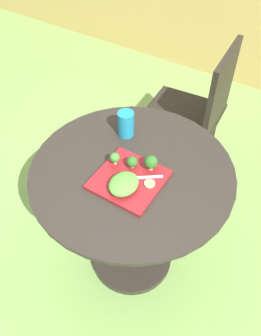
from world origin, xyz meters
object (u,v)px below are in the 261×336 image
patio_chair (198,107)px  fork (139,178)px  salad_plate (129,179)px  drinking_glass (126,125)px

patio_chair → fork: size_ratio=6.74×
patio_chair → salad_plate: 0.87m
drinking_glass → fork: 0.28m
salad_plate → fork: 0.04m
patio_chair → salad_plate: size_ratio=3.48×
patio_chair → drinking_glass: 0.67m
patio_chair → drinking_glass: (-0.10, -0.62, 0.25)m
salad_plate → fork: size_ratio=1.94×
drinking_glass → fork: bearing=-46.3°
salad_plate → drinking_glass: bearing=125.3°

